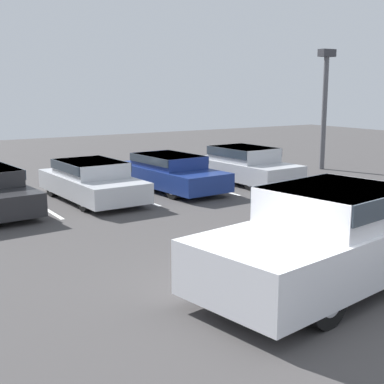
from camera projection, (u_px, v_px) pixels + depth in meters
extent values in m
plane|color=#423F3F|center=(305.00, 305.00, 8.40)|extent=(60.00, 60.00, 0.00)
cube|color=white|center=(40.00, 205.00, 15.51)|extent=(0.12, 4.03, 0.01)
cube|color=white|center=(129.00, 195.00, 17.04)|extent=(0.12, 4.03, 0.01)
cube|color=white|center=(204.00, 186.00, 18.56)|extent=(0.12, 4.03, 0.01)
cube|color=white|center=(268.00, 178.00, 20.08)|extent=(0.12, 4.03, 0.01)
cube|color=silver|center=(345.00, 243.00, 9.36)|extent=(6.42, 3.01, 0.86)
cube|color=silver|center=(337.00, 205.00, 9.02)|extent=(2.49, 2.23, 0.61)
cube|color=#2D3842|center=(338.00, 197.00, 9.00)|extent=(2.46, 2.29, 0.33)
cylinder|color=black|center=(358.00, 229.00, 11.26)|extent=(0.88, 0.42, 0.85)
cylinder|color=#ADADB2|center=(358.00, 229.00, 11.26)|extent=(0.51, 0.37, 0.47)
cylinder|color=black|center=(235.00, 268.00, 8.85)|extent=(0.88, 0.42, 0.85)
cylinder|color=#ADADB2|center=(235.00, 268.00, 8.85)|extent=(0.51, 0.37, 0.47)
cylinder|color=black|center=(324.00, 299.00, 7.57)|extent=(0.88, 0.42, 0.85)
cylinder|color=#ADADB2|center=(324.00, 299.00, 7.57)|extent=(0.51, 0.37, 0.47)
cylinder|color=black|center=(29.00, 205.00, 14.11)|extent=(0.27, 0.63, 0.61)
cylinder|color=#ADADB2|center=(29.00, 205.00, 14.11)|extent=(0.26, 0.35, 0.34)
cube|color=#B7BABF|center=(92.00, 185.00, 16.11)|extent=(1.94, 4.40, 0.58)
cube|color=#B7BABF|center=(90.00, 168.00, 16.09)|extent=(1.65, 2.31, 0.44)
cube|color=#2D3842|center=(90.00, 165.00, 16.07)|extent=(1.72, 2.27, 0.26)
cylinder|color=black|center=(135.00, 194.00, 15.56)|extent=(0.23, 0.64, 0.63)
cylinder|color=#ADADB2|center=(135.00, 194.00, 15.56)|extent=(0.23, 0.35, 0.35)
cylinder|color=black|center=(85.00, 200.00, 14.69)|extent=(0.23, 0.64, 0.63)
cylinder|color=#ADADB2|center=(85.00, 200.00, 14.69)|extent=(0.23, 0.35, 0.35)
cylinder|color=black|center=(98.00, 182.00, 17.59)|extent=(0.23, 0.64, 0.63)
cylinder|color=#ADADB2|center=(98.00, 182.00, 17.59)|extent=(0.23, 0.35, 0.35)
cylinder|color=black|center=(53.00, 186.00, 16.73)|extent=(0.23, 0.64, 0.63)
cylinder|color=#ADADB2|center=(53.00, 186.00, 16.73)|extent=(0.23, 0.35, 0.35)
cube|color=navy|center=(170.00, 176.00, 17.76)|extent=(2.07, 4.62, 0.58)
cube|color=navy|center=(168.00, 161.00, 17.73)|extent=(1.71, 2.45, 0.41)
cube|color=#2D3842|center=(168.00, 158.00, 17.72)|extent=(1.77, 2.41, 0.25)
cylinder|color=black|center=(212.00, 183.00, 17.19)|extent=(0.26, 0.66, 0.65)
cylinder|color=#ADADB2|center=(212.00, 183.00, 17.19)|extent=(0.25, 0.37, 0.36)
cylinder|color=black|center=(174.00, 189.00, 16.31)|extent=(0.26, 0.66, 0.65)
cylinder|color=#ADADB2|center=(174.00, 189.00, 16.31)|extent=(0.25, 0.37, 0.36)
cylinder|color=black|center=(167.00, 173.00, 19.26)|extent=(0.26, 0.66, 0.65)
cylinder|color=#ADADB2|center=(167.00, 173.00, 19.26)|extent=(0.25, 0.37, 0.36)
cylinder|color=black|center=(131.00, 177.00, 18.38)|extent=(0.26, 0.66, 0.65)
cylinder|color=#ADADB2|center=(131.00, 177.00, 18.38)|extent=(0.25, 0.37, 0.36)
cube|color=#B7BABF|center=(245.00, 170.00, 19.10)|extent=(2.01, 4.36, 0.61)
cube|color=#B7BABF|center=(244.00, 154.00, 19.06)|extent=(1.69, 2.30, 0.50)
cube|color=#2D3842|center=(244.00, 151.00, 19.04)|extent=(1.76, 2.26, 0.30)
cylinder|color=black|center=(285.00, 177.00, 18.58)|extent=(0.26, 0.63, 0.62)
cylinder|color=#ADADB2|center=(285.00, 177.00, 18.58)|extent=(0.26, 0.35, 0.34)
cylinder|color=black|center=(252.00, 181.00, 17.70)|extent=(0.26, 0.63, 0.62)
cylinder|color=#ADADB2|center=(252.00, 181.00, 17.70)|extent=(0.26, 0.35, 0.34)
cylinder|color=black|center=(239.00, 168.00, 20.56)|extent=(0.26, 0.63, 0.62)
cylinder|color=#ADADB2|center=(239.00, 168.00, 20.56)|extent=(0.26, 0.35, 0.34)
cylinder|color=black|center=(207.00, 172.00, 19.69)|extent=(0.26, 0.63, 0.62)
cylinder|color=#ADADB2|center=(207.00, 172.00, 19.69)|extent=(0.26, 0.35, 0.34)
cylinder|color=#515156|center=(324.00, 114.00, 21.97)|extent=(0.21, 0.21, 4.57)
cube|color=#333338|center=(327.00, 53.00, 21.50)|extent=(0.70, 0.36, 0.30)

